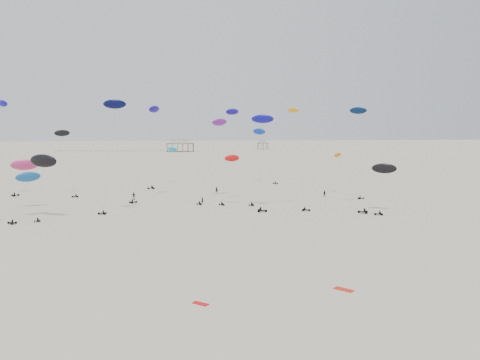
{
  "coord_description": "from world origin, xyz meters",
  "views": [
    {
      "loc": [
        -13.82,
        -11.59,
        18.28
      ],
      "look_at": [
        0.0,
        88.0,
        7.0
      ],
      "focal_mm": 35.0,
      "sensor_mm": 36.0,
      "label": 1
    }
  ],
  "objects": [
    {
      "name": "rig_1",
      "position": [
        0.63,
        96.79,
        8.18
      ],
      "size": [
        7.33,
        3.78,
        12.04
      ],
      "rotation": [
        0.0,
        0.0,
        5.83
      ],
      "color": "black",
      "rests_on": "ground"
    },
    {
      "name": "rig_7",
      "position": [
        -47.77,
        97.92,
        9.03
      ],
      "size": [
        6.29,
        16.96,
        16.39
      ],
      "rotation": [
        0.0,
        0.0,
        0.21
      ],
      "color": "black",
      "rests_on": "ground"
    },
    {
      "name": "spectator_3",
      "position": [
        -2.45,
        118.21,
        0.0
      ],
      "size": [
        0.89,
        0.71,
        2.18
      ],
      "primitive_type": "imported",
      "rotation": [
        0.0,
        0.0,
        2.92
      ],
      "color": "black",
      "rests_on": "ground"
    },
    {
      "name": "rig_12",
      "position": [
        -26.73,
        90.33,
        19.95
      ],
      "size": [
        6.24,
        3.34,
        24.4
      ],
      "rotation": [
        0.0,
        0.0,
        1.48
      ],
      "color": "black",
      "rests_on": "ground"
    },
    {
      "name": "rig_16",
      "position": [
        31.25,
        84.73,
        8.37
      ],
      "size": [
        7.0,
        7.98,
        11.08
      ],
      "rotation": [
        0.0,
        0.0,
        1.41
      ],
      "color": "black",
      "rests_on": "ground"
    },
    {
      "name": "pavilion_main",
      "position": [
        -10.0,
        350.0,
        4.22
      ],
      "size": [
        21.0,
        13.0,
        9.8
      ],
      "color": "brown",
      "rests_on": "ground"
    },
    {
      "name": "rig_4",
      "position": [
        -20.18,
        111.48,
        18.29
      ],
      "size": [
        8.18,
        14.04,
        24.98
      ],
      "rotation": [
        0.0,
        0.0,
        5.28
      ],
      "color": "black",
      "rests_on": "ground"
    },
    {
      "name": "spectator_1",
      "position": [
        25.32,
        106.87,
        0.0
      ],
      "size": [
        1.09,
        0.74,
        2.06
      ],
      "primitive_type": "imported",
      "rotation": [
        0.0,
        0.0,
        6.12
      ],
      "color": "black",
      "rests_on": "ground"
    },
    {
      "name": "rig_15",
      "position": [
        -58.31,
        120.55,
        18.83
      ],
      "size": [
        5.84,
        4.85,
        25.77
      ],
      "rotation": [
        0.0,
        0.0,
        5.41
      ],
      "color": "black",
      "rests_on": "ground"
    },
    {
      "name": "rig_0",
      "position": [
        -0.47,
        102.27,
        17.31
      ],
      "size": [
        6.13,
        9.18,
        23.15
      ],
      "rotation": [
        0.0,
        0.0,
        3.59
      ],
      "color": "black",
      "rests_on": "ground"
    },
    {
      "name": "pavilion_small",
      "position": [
        60.0,
        380.0,
        3.49
      ],
      "size": [
        9.0,
        7.0,
        8.0
      ],
      "color": "brown",
      "rests_on": "ground"
    },
    {
      "name": "spectator_2",
      "position": [
        -24.49,
        109.19,
        0.0
      ],
      "size": [
        1.37,
        0.84,
        2.2
      ],
      "primitive_type": "imported",
      "rotation": [
        0.0,
        0.0,
        6.18
      ],
      "color": "black",
      "rests_on": "ground"
    },
    {
      "name": "ground_plane",
      "position": [
        0.0,
        200.0,
        0.0
      ],
      "size": [
        900.0,
        900.0,
        0.0
      ],
      "primitive_type": "plane",
      "color": "beige"
    },
    {
      "name": "pier_fence",
      "position": [
        -62.0,
        350.0,
        0.77
      ],
      "size": [
        80.2,
        0.2,
        1.5
      ],
      "color": "black",
      "rests_on": "ground"
    },
    {
      "name": "rig_11",
      "position": [
        -17.08,
        138.13,
        7.36
      ],
      "size": [
        9.71,
        16.59,
        17.95
      ],
      "rotation": [
        0.0,
        0.0,
        1.91
      ],
      "color": "black",
      "rests_on": "ground"
    },
    {
      "name": "rig_10",
      "position": [
        31.78,
        111.01,
        8.04
      ],
      "size": [
        4.73,
        14.55,
        15.59
      ],
      "rotation": [
        0.0,
        0.0,
        4.71
      ],
      "color": "black",
      "rests_on": "ground"
    },
    {
      "name": "rig_9",
      "position": [
        -43.98,
        87.78,
        7.18
      ],
      "size": [
        5.3,
        11.04,
        10.67
      ],
      "rotation": [
        0.0,
        0.0,
        1.1
      ],
      "color": "black",
      "rests_on": "ground"
    },
    {
      "name": "spectator_0",
      "position": [
        -7.52,
        100.36,
        0.0
      ],
      "size": [
        0.83,
        0.83,
        1.91
      ],
      "primitive_type": "imported",
      "rotation": [
        0.0,
        0.0,
        2.37
      ],
      "color": "black",
      "rests_on": "ground"
    },
    {
      "name": "grounded_kite_a",
      "position": [
        4.89,
        37.5,
        0.0
      ],
      "size": [
        2.18,
        2.2,
        0.08
      ],
      "primitive_type": "cube",
      "rotation": [
        0.0,
        0.0,
        -0.8
      ],
      "color": "red",
      "rests_on": "ground"
    },
    {
      "name": "rig_8",
      "position": [
        27.61,
        89.52,
        14.57
      ],
      "size": [
        5.94,
        13.74,
        23.81
      ],
      "rotation": [
        0.0,
        0.0,
        1.12
      ],
      "color": "black",
      "rests_on": "ground"
    },
    {
      "name": "grounded_kite_b",
      "position": [
        -11.45,
        35.47,
        0.0
      ],
      "size": [
        1.83,
        1.69,
        0.07
      ],
      "primitive_type": "cube",
      "rotation": [
        0.0,
        0.0,
        -0.69
      ],
      "color": "red",
      "rests_on": "ground"
    },
    {
      "name": "rig_5",
      "position": [
        -3.13,
        108.47,
        17.0
      ],
      "size": [
        9.36,
        15.24,
        22.53
      ],
      "rotation": [
        0.0,
        0.0,
        3.45
      ],
      "color": "black",
      "rests_on": "ground"
    },
    {
      "name": "rig_14",
      "position": [
        -40.06,
        86.12,
        11.02
      ],
      "size": [
        6.65,
        6.92,
        13.21
      ],
      "rotation": [
        0.0,
        0.0,
        0.1
      ],
      "color": "black",
      "rests_on": "ground"
    },
    {
      "name": "rig_13",
      "position": [
        5.43,
        90.96,
        16.14
      ],
      "size": [
        5.58,
        7.68,
        21.47
      ],
      "rotation": [
        0.0,
        0.0,
        4.49
      ],
      "color": "black",
      "rests_on": "ground"
    },
    {
      "name": "rig_3",
      "position": [
        14.64,
        142.55,
        15.09
      ],
      "size": [
        7.76,
        10.39,
        18.64
      ],
      "rotation": [
        0.0,
        0.0,
        3.78
      ],
      "color": "black",
      "rests_on": "ground"
    },
    {
      "name": "rig_6",
      "position": [
        13.58,
        90.87,
        13.81
      ],
      "size": [
        4.06,
        8.92,
        23.06
      ],
      "rotation": [
        0.0,
        0.0,
        4.23
      ],
      "color": "black",
      "rests_on": "ground"
    },
    {
      "name": "rig_2",
      "position": [
        -43.82,
        121.82,
        13.72
      ],
      "size": [
        7.82,
        10.86,
        18.56
      ],
      "rotation": [
        0.0,
        0.0,
        1.95
      ],
      "color": "black",
      "rests_on": "ground"
    }
  ]
}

